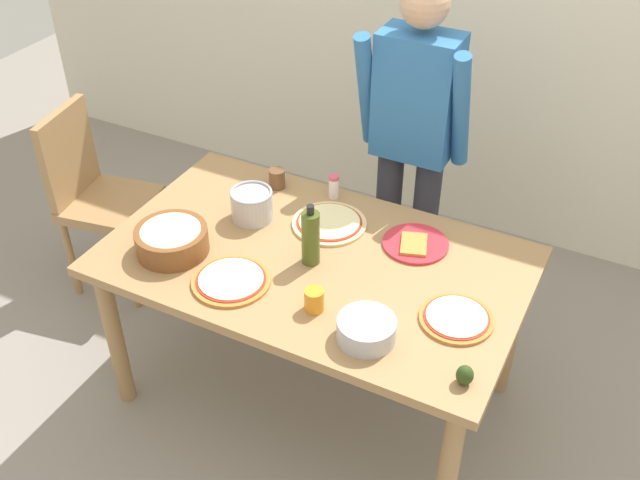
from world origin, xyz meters
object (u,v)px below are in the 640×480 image
at_px(popcorn_bowl, 172,238).
at_px(cup_small_brown, 277,178).
at_px(olive_oil_bottle, 311,237).
at_px(plate_with_slice, 415,244).
at_px(chair_wooden_left, 95,190).
at_px(pizza_cooked_on_tray, 456,318).
at_px(dining_table, 314,276).
at_px(mixing_bowl_steel, 366,330).
at_px(steel_pot, 252,204).
at_px(pizza_raw_on_board, 329,223).
at_px(person_cook, 413,135).
at_px(avocado, 465,375).
at_px(pizza_second_cooked, 231,280).
at_px(cup_orange, 314,300).
at_px(salt_shaker, 334,187).

height_order(popcorn_bowl, cup_small_brown, popcorn_bowl).
bearing_deg(cup_small_brown, olive_oil_bottle, -46.49).
distance_m(plate_with_slice, cup_small_brown, 0.70).
height_order(chair_wooden_left, pizza_cooked_on_tray, chair_wooden_left).
bearing_deg(dining_table, mixing_bowl_steel, -40.69).
bearing_deg(steel_pot, cup_small_brown, 95.87).
relative_size(chair_wooden_left, pizza_raw_on_board, 3.13).
relative_size(person_cook, avocado, 23.14).
distance_m(pizza_second_cooked, cup_small_brown, 0.66).
bearing_deg(popcorn_bowl, pizza_cooked_on_tray, 6.58).
relative_size(dining_table, mixing_bowl_steel, 8.00).
bearing_deg(pizza_cooked_on_tray, cup_orange, -159.44).
xyz_separation_m(steel_pot, salt_shaker, (0.23, 0.29, -0.01)).
xyz_separation_m(popcorn_bowl, cup_small_brown, (0.13, 0.58, -0.02)).
height_order(olive_oil_bottle, steel_pot, olive_oil_bottle).
xyz_separation_m(steel_pot, cup_small_brown, (-0.03, 0.25, -0.02)).
bearing_deg(plate_with_slice, pizza_raw_on_board, -175.23).
height_order(plate_with_slice, salt_shaker, salt_shaker).
distance_m(chair_wooden_left, cup_small_brown, 1.00).
relative_size(pizza_cooked_on_tray, olive_oil_bottle, 1.01).
height_order(pizza_second_cooked, avocado, avocado).
bearing_deg(pizza_second_cooked, plate_with_slice, 44.80).
height_order(plate_with_slice, steel_pot, steel_pot).
height_order(pizza_second_cooked, steel_pot, steel_pot).
relative_size(dining_table, chair_wooden_left, 1.68).
bearing_deg(popcorn_bowl, salt_shaker, 57.92).
distance_m(dining_table, steel_pot, 0.40).
xyz_separation_m(popcorn_bowl, steel_pot, (0.16, 0.33, 0.00)).
bearing_deg(avocado, plate_with_slice, 123.57).
bearing_deg(person_cook, pizza_raw_on_board, -104.39).
bearing_deg(cup_orange, pizza_raw_on_board, 110.58).
xyz_separation_m(olive_oil_bottle, avocado, (0.71, -0.32, -0.08)).
xyz_separation_m(pizza_raw_on_board, cup_orange, (0.18, -0.47, 0.03)).
height_order(mixing_bowl_steel, steel_pot, steel_pot).
relative_size(popcorn_bowl, olive_oil_bottle, 1.09).
bearing_deg(pizza_raw_on_board, avocado, -36.77).
relative_size(mixing_bowl_steel, olive_oil_bottle, 0.78).
relative_size(pizza_cooked_on_tray, salt_shaker, 2.44).
relative_size(person_cook, cup_small_brown, 19.06).
bearing_deg(olive_oil_bottle, cup_orange, -59.96).
xyz_separation_m(dining_table, plate_with_slice, (0.32, 0.25, 0.10)).
relative_size(person_cook, steel_pot, 9.34).
distance_m(plate_with_slice, salt_shaker, 0.46).
bearing_deg(olive_oil_bottle, avocado, -24.31).
bearing_deg(dining_table, plate_with_slice, 37.96).
bearing_deg(pizza_second_cooked, steel_pot, 110.32).
height_order(pizza_cooked_on_tray, mixing_bowl_steel, mixing_bowl_steel).
distance_m(dining_table, pizza_raw_on_board, 0.24).
distance_m(person_cook, pizza_cooked_on_tray, 0.99).
distance_m(pizza_second_cooked, cup_orange, 0.34).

